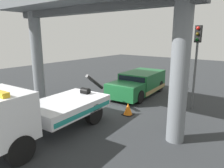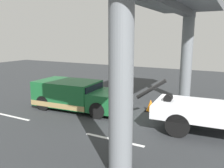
# 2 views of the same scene
# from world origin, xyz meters

# --- Properties ---
(ground_plane) EXTENTS (60.00, 40.00, 0.10)m
(ground_plane) POSITION_xyz_m (0.00, 0.00, -0.05)
(ground_plane) COLOR #2D3033
(lane_stripe_west) EXTENTS (2.60, 0.16, 0.01)m
(lane_stripe_west) POSITION_xyz_m (-6.00, -2.68, 0.00)
(lane_stripe_west) COLOR silver
(lane_stripe_west) RESTS_ON ground
(lane_stripe_mid) EXTENTS (2.60, 0.16, 0.01)m
(lane_stripe_mid) POSITION_xyz_m (0.00, -2.68, 0.00)
(lane_stripe_mid) COLOR silver
(lane_stripe_mid) RESTS_ON ground
(towed_van_green) EXTENTS (5.33, 2.52, 1.58)m
(towed_van_green) POSITION_xyz_m (-3.81, -0.00, 0.78)
(towed_van_green) COLOR #195B2D
(towed_van_green) RESTS_ON ground
(overpass_structure) EXTENTS (3.60, 11.27, 6.28)m
(overpass_structure) POSITION_xyz_m (1.25, 0.00, 5.42)
(overpass_structure) COLOR slate
(overpass_structure) RESTS_ON ground
(traffic_light_near) EXTENTS (0.39, 0.32, 4.69)m
(traffic_light_near) POSITION_xyz_m (-2.98, 4.01, 3.40)
(traffic_light_near) COLOR #515456
(traffic_light_near) RESTS_ON ground
(traffic_cone_orange) EXTENTS (0.54, 0.54, 0.65)m
(traffic_cone_orange) POSITION_xyz_m (0.05, 1.59, 0.31)
(traffic_cone_orange) COLOR orange
(traffic_cone_orange) RESTS_ON ground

